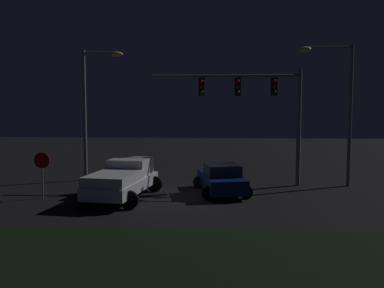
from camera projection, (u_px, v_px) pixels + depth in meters
ground_plane at (196, 194)px, 21.04m from camera, size 80.00×80.00×0.00m
grass_median at (180, 257)px, 12.05m from camera, size 21.12×5.32×0.10m
pickup_truck at (124, 177)px, 20.14m from camera, size 3.35×5.62×1.80m
car_sedan at (221, 179)px, 21.30m from camera, size 3.02×4.66×1.51m
traffic_signal_gantry at (255, 98)px, 23.21m from camera, size 8.32×0.56×6.50m
street_lamp_left at (93, 99)px, 24.81m from camera, size 2.46×0.44×7.73m
street_lamp_right at (339, 97)px, 22.95m from camera, size 2.96×0.44×7.79m
stop_sign at (42, 166)px, 19.94m from camera, size 0.76×0.08×2.23m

